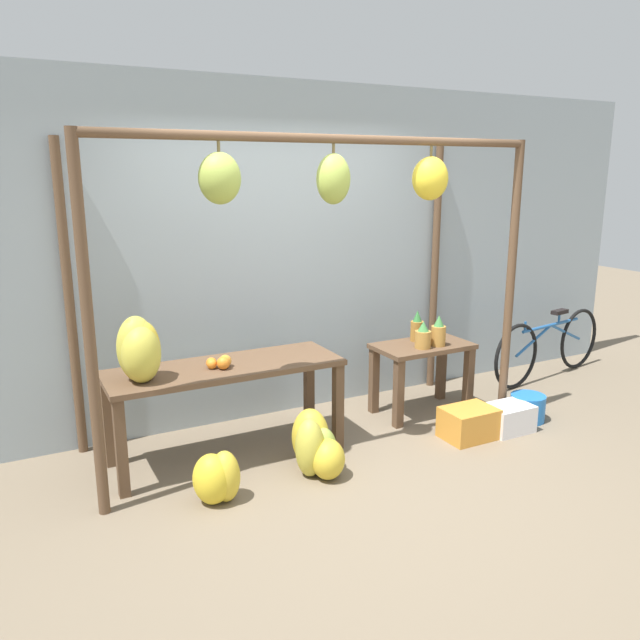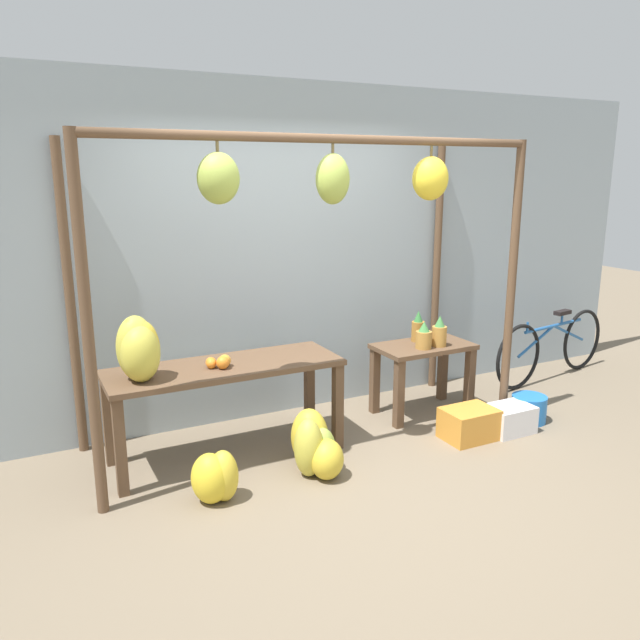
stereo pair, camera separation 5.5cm
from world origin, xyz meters
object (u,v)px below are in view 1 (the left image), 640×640
at_px(pineapple_cluster, 427,333).
at_px(banana_pile_ground_right, 316,446).
at_px(orange_pile, 220,363).
at_px(parked_bicycle, 549,345).
at_px(banana_pile_ground_left, 217,478).
at_px(blue_bucket, 527,408).
at_px(banana_pile_on_table, 139,351).
at_px(fruit_crate_white, 469,423).
at_px(fruit_crate_purple, 508,418).

distance_m(pineapple_cluster, banana_pile_ground_right, 1.54).
xyz_separation_m(orange_pile, banana_pile_ground_right, (0.53, -0.47, -0.57)).
bearing_deg(banana_pile_ground_right, parked_bicycle, 13.58).
relative_size(pineapple_cluster, banana_pile_ground_right, 0.57).
distance_m(banana_pile_ground_left, banana_pile_ground_right, 0.76).
height_order(blue_bucket, parked_bicycle, parked_bicycle).
height_order(pineapple_cluster, blue_bucket, pineapple_cluster).
bearing_deg(banana_pile_on_table, pineapple_cluster, 2.00).
height_order(banana_pile_on_table, blue_bucket, banana_pile_on_table).
distance_m(banana_pile_ground_left, parked_bicycle, 3.91).
xyz_separation_m(fruit_crate_white, parked_bicycle, (1.72, 0.79, 0.22)).
bearing_deg(banana_pile_on_table, banana_pile_ground_right, -22.72).
bearing_deg(fruit_crate_purple, parked_bicycle, 31.89).
bearing_deg(fruit_crate_purple, banana_pile_ground_left, 179.80).
bearing_deg(banana_pile_ground_right, banana_pile_ground_left, -173.40).
distance_m(banana_pile_on_table, pineapple_cluster, 2.43).
bearing_deg(orange_pile, fruit_crate_purple, -14.02).
height_order(banana_pile_ground_left, banana_pile_ground_right, banana_pile_ground_right).
bearing_deg(pineapple_cluster, fruit_crate_purple, -59.16).
relative_size(banana_pile_ground_right, fruit_crate_white, 1.41).
bearing_deg(pineapple_cluster, orange_pile, -177.78).
bearing_deg(pineapple_cluster, fruit_crate_white, -90.00).
bearing_deg(fruit_crate_white, fruit_crate_purple, -6.51).
bearing_deg(fruit_crate_white, banana_pile_ground_left, -179.06).
distance_m(orange_pile, fruit_crate_purple, 2.40).
relative_size(parked_bicycle, fruit_crate_purple, 4.63).
bearing_deg(fruit_crate_white, banana_pile_on_table, 168.21).
relative_size(banana_pile_on_table, fruit_crate_purple, 1.18).
height_order(orange_pile, fruit_crate_white, orange_pile).
bearing_deg(banana_pile_ground_left, blue_bucket, 1.72).
bearing_deg(fruit_crate_white, orange_pile, 164.51).
relative_size(orange_pile, parked_bicycle, 0.11).
bearing_deg(fruit_crate_purple, fruit_crate_white, 173.49).
xyz_separation_m(orange_pile, banana_pile_ground_left, (-0.22, -0.55, -0.59)).
distance_m(orange_pile, parked_bicycle, 3.62).
bearing_deg(orange_pile, blue_bucket, -10.40).
distance_m(fruit_crate_white, fruit_crate_purple, 0.38).
bearing_deg(banana_pile_ground_right, banana_pile_on_table, 157.28).
bearing_deg(banana_pile_ground_right, blue_bucket, -0.10).
bearing_deg(fruit_crate_white, parked_bicycle, 24.72).
distance_m(banana_pile_ground_right, blue_bucket, 2.03).
bearing_deg(orange_pile, pineapple_cluster, 2.22).
distance_m(banana_pile_ground_left, blue_bucket, 2.78).
relative_size(orange_pile, banana_pile_ground_right, 0.31).
bearing_deg(orange_pile, parked_bicycle, 4.37).
distance_m(orange_pile, fruit_crate_white, 2.04).
bearing_deg(orange_pile, banana_pile_ground_left, -112.09).
xyz_separation_m(pineapple_cluster, parked_bicycle, (1.72, 0.20, -0.39)).
distance_m(pineapple_cluster, blue_bucket, 1.07).
xyz_separation_m(orange_pile, parked_bicycle, (3.59, 0.27, -0.41)).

